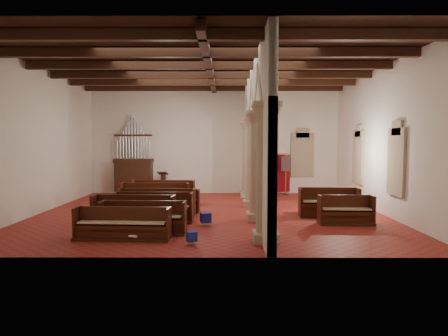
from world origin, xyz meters
TOP-DOWN VIEW (x-y plane):
  - floor at (0.00, 0.00)m, footprint 14.00×14.00m
  - ceiling at (0.00, 0.00)m, footprint 14.00×14.00m
  - wall_back at (0.00, 6.00)m, footprint 14.00×0.02m
  - wall_front at (0.00, -6.00)m, footprint 14.00×0.02m
  - wall_left at (-7.00, 0.00)m, footprint 0.02×12.00m
  - wall_right at (7.00, 0.00)m, footprint 0.02×12.00m
  - ceiling_beams at (0.00, 0.00)m, footprint 13.80×11.80m
  - arcade at (1.80, 0.00)m, footprint 0.90×11.90m
  - window_right_a at (6.98, -1.50)m, footprint 0.03×1.00m
  - window_right_b at (6.98, 2.50)m, footprint 0.03×1.00m
  - window_back at (5.00, 5.98)m, footprint 1.00×0.03m
  - pipe_organ at (-4.50, 5.50)m, footprint 2.10×0.85m
  - lectern at (-2.86, 5.49)m, footprint 0.57×0.59m
  - dossal_curtain at (3.50, 5.92)m, footprint 1.80×0.07m
  - processional_banner at (3.99, 5.40)m, footprint 0.53×0.67m
  - hymnal_box_a at (-0.34, -4.80)m, footprint 0.35×0.32m
  - hymnal_box_b at (-0.07, -2.30)m, footprint 0.42×0.38m
  - hymnal_box_c at (-1.49, -1.40)m, footprint 0.32×0.26m
  - tube_heater_a at (-2.23, -4.32)m, footprint 1.05×0.19m
  - tube_heater_b at (-2.38, -4.36)m, footprint 0.83×0.43m
  - nave_pew_0 at (-2.48, -4.22)m, footprint 2.92×0.80m
  - nave_pew_1 at (-2.02, -3.51)m, footprint 2.74×0.73m
  - nave_pew_2 at (-2.51, -2.71)m, footprint 2.85×0.91m
  - nave_pew_3 at (-2.02, -1.79)m, footprint 2.92×0.81m
  - nave_pew_4 at (-2.14, -0.48)m, footprint 3.10×0.78m
  - nave_pew_5 at (-1.95, 0.24)m, footprint 3.00×0.73m
  - nave_pew_6 at (-2.55, 1.31)m, footprint 3.05×0.79m
  - nave_pew_7 at (-2.29, 2.00)m, footprint 2.97×0.90m
  - aisle_pew_0 at (4.92, -2.11)m, footprint 1.94×0.74m
  - aisle_pew_1 at (4.69, -0.77)m, footprint 2.34×0.86m
  - aisle_pew_2 at (4.84, -0.04)m, footprint 1.72×0.74m

SIDE VIEW (x-z plane):
  - floor at x=0.00m, z-range 0.00..0.00m
  - tube_heater_a at x=-2.23m, z-range 0.11..0.21m
  - tube_heater_b at x=-2.38m, z-range 0.12..0.20m
  - hymnal_box_a at x=-0.34m, z-range 0.10..0.38m
  - hymnal_box_c at x=-1.49m, z-range 0.10..0.42m
  - hymnal_box_b at x=-0.07m, z-range 0.10..0.44m
  - nave_pew_5 at x=-1.95m, z-range -0.16..0.79m
  - nave_pew_0 at x=-2.48m, z-range -0.17..0.80m
  - aisle_pew_2 at x=4.84m, z-range -0.16..0.85m
  - nave_pew_1 at x=-2.02m, z-range -0.18..0.87m
  - aisle_pew_0 at x=4.92m, z-range -0.17..0.87m
  - nave_pew_4 at x=-2.14m, z-range -0.18..0.88m
  - nave_pew_6 at x=-2.55m, z-range -0.19..0.91m
  - nave_pew_3 at x=-2.02m, z-range -0.19..0.91m
  - nave_pew_2 at x=-2.51m, z-range -0.19..0.93m
  - nave_pew_7 at x=-2.29m, z-range -0.19..0.95m
  - aisle_pew_1 at x=4.69m, z-range -0.19..0.95m
  - lectern at x=-2.86m, z-range -0.11..1.18m
  - processional_banner at x=3.99m, z-range -0.37..1.94m
  - dossal_curtain at x=3.50m, z-range 0.08..2.25m
  - pipe_organ at x=-4.50m, z-range -0.83..3.57m
  - window_right_a at x=6.98m, z-range 1.10..3.30m
  - window_right_b at x=6.98m, z-range 1.10..3.30m
  - window_back at x=5.00m, z-range 1.10..3.30m
  - wall_back at x=0.00m, z-range 0.00..6.00m
  - wall_front at x=0.00m, z-range 0.00..6.00m
  - wall_left at x=-7.00m, z-range 0.00..6.00m
  - wall_right at x=7.00m, z-range 0.00..6.00m
  - arcade at x=1.80m, z-range 0.56..6.56m
  - ceiling_beams at x=0.00m, z-range 5.67..5.97m
  - ceiling at x=0.00m, z-range 6.00..6.00m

